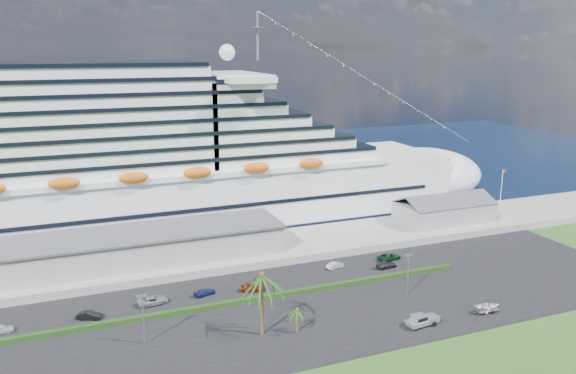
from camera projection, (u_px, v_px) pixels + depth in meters
name	position (u px, v px, depth m)	size (l,w,h in m)	color
ground	(329.00, 335.00, 90.66)	(420.00, 420.00, 0.00)	#2A511B
asphalt_lot	(302.00, 307.00, 100.57)	(140.00, 38.00, 0.12)	black
wharf	(252.00, 249.00, 126.53)	(240.00, 20.00, 1.80)	gray
water	(177.00, 173.00, 207.95)	(420.00, 160.00, 0.02)	black
cruise_ship	(137.00, 168.00, 136.68)	(191.00, 38.00, 54.00)	silver
terminal_building	(137.00, 246.00, 116.62)	(61.00, 15.00, 6.30)	gray
port_shed	(444.00, 211.00, 144.22)	(24.00, 12.31, 7.37)	gray
flagpole	(501.00, 190.00, 149.71)	(1.08, 0.16, 12.00)	silver
hedge	(251.00, 300.00, 102.10)	(88.00, 1.10, 0.90)	black
lamp_post_left	(143.00, 313.00, 86.60)	(1.60, 0.35, 8.27)	gray
lamp_post_right	(408.00, 269.00, 103.71)	(1.60, 0.35, 8.27)	gray
palm_tall	(261.00, 282.00, 88.47)	(8.82, 8.82, 11.13)	#47301E
palm_short	(297.00, 313.00, 90.42)	(3.53, 3.53, 4.56)	#47301E
parked_car_0	(0.00, 329.00, 90.99)	(1.64, 4.08, 1.39)	silver
parked_car_1	(89.00, 315.00, 95.63)	(1.47, 4.21, 1.39)	black
parked_car_2	(153.00, 300.00, 101.11)	(2.52, 5.47, 1.52)	#919399
parked_car_3	(204.00, 292.00, 104.90)	(1.72, 4.24, 1.23)	navy
parked_car_4	(253.00, 287.00, 106.67)	(1.85, 4.59, 1.56)	maroon
parked_car_5	(335.00, 265.00, 117.68)	(1.41, 4.03, 1.33)	#B4B6BC
parked_car_6	(389.00, 257.00, 122.19)	(2.52, 5.46, 1.52)	#0C331E
parked_car_7	(386.00, 265.00, 117.83)	(1.87, 4.59, 1.33)	black
pickup_truck	(422.00, 320.00, 93.24)	(5.90, 2.67, 2.02)	black
boat_trailer	(488.00, 307.00, 97.91)	(5.60, 3.72, 1.60)	gray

